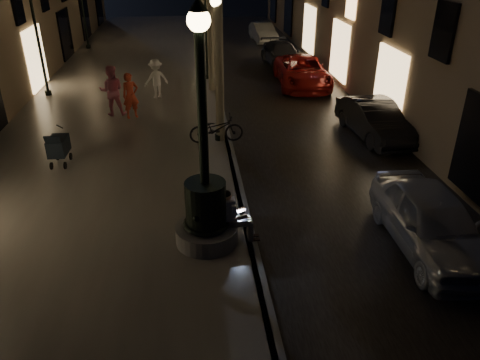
{
  "coord_description": "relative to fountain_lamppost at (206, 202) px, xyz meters",
  "views": [
    {
      "loc": [
        -1.23,
        -6.82,
        6.29
      ],
      "look_at": [
        -0.14,
        3.0,
        1.2
      ],
      "focal_mm": 35.0,
      "sensor_mm": 36.0,
      "label": 1
    }
  ],
  "objects": [
    {
      "name": "car_rear",
      "position": [
        5.0,
        17.0,
        -0.59
      ],
      "size": [
        2.06,
        4.38,
        1.23
      ],
      "primitive_type": "imported",
      "rotation": [
        0.0,
        0.0,
        0.08
      ],
      "color": "#323438",
      "rests_on": "ground"
    },
    {
      "name": "cobble_lane",
      "position": [
        4.0,
        13.0,
        -1.2
      ],
      "size": [
        6.0,
        45.0,
        0.02
      ],
      "primitive_type": "cube",
      "color": "black",
      "rests_on": "ground"
    },
    {
      "name": "promenade",
      "position": [
        -3.0,
        13.0,
        -1.11
      ],
      "size": [
        8.0,
        45.0,
        0.2
      ],
      "primitive_type": "cube",
      "color": "#635E57",
      "rests_on": "ground"
    },
    {
      "name": "lamp_left_b",
      "position": [
        -6.4,
        12.0,
        2.02
      ],
      "size": [
        0.36,
        0.36,
        4.81
      ],
      "color": "black",
      "rests_on": "promenade"
    },
    {
      "name": "seated_man_laptop",
      "position": [
        0.61,
        -0.0,
        -0.33
      ],
      "size": [
        0.91,
        0.31,
        1.28
      ],
      "color": "tan",
      "rests_on": "promenade"
    },
    {
      "name": "car_front",
      "position": [
        5.0,
        -0.5,
        -0.51
      ],
      "size": [
        1.71,
        4.13,
        1.4
      ],
      "primitive_type": "imported",
      "rotation": [
        0.0,
        0.0,
        -0.01
      ],
      "color": "#B2B4BA",
      "rests_on": "ground"
    },
    {
      "name": "stroller",
      "position": [
        -4.2,
        4.55,
        -0.41
      ],
      "size": [
        0.53,
        1.18,
        1.21
      ],
      "rotation": [
        0.0,
        0.0,
        -0.04
      ],
      "color": "black",
      "rests_on": "promenade"
    },
    {
      "name": "ground",
      "position": [
        1.0,
        13.0,
        -1.21
      ],
      "size": [
        120.0,
        120.0,
        0.0
      ],
      "primitive_type": "plane",
      "color": "black",
      "rests_on": "ground"
    },
    {
      "name": "pedestrian_pink",
      "position": [
        -3.17,
        9.03,
        -0.05
      ],
      "size": [
        0.97,
        0.77,
        1.92
      ],
      "primitive_type": "imported",
      "rotation": [
        0.0,
        0.0,
        3.19
      ],
      "color": "#CA6B83",
      "rests_on": "promenade"
    },
    {
      "name": "lamp_curb_b",
      "position": [
        0.7,
        14.0,
        2.02
      ],
      "size": [
        0.36,
        0.36,
        4.81
      ],
      "color": "black",
      "rests_on": "promenade"
    },
    {
      "name": "pedestrian_red",
      "position": [
        -2.44,
        8.62,
        -0.15
      ],
      "size": [
        0.74,
        0.63,
        1.71
      ],
      "primitive_type": "imported",
      "rotation": [
        0.0,
        0.0,
        0.43
      ],
      "color": "#BD3C25",
      "rests_on": "promenade"
    },
    {
      "name": "car_third",
      "position": [
        5.16,
        12.84,
        -0.53
      ],
      "size": [
        2.54,
        5.03,
        1.37
      ],
      "primitive_type": "imported",
      "rotation": [
        0.0,
        0.0,
        -0.06
      ],
      "color": "maroon",
      "rests_on": "ground"
    },
    {
      "name": "car_second",
      "position": [
        6.2,
        6.16,
        -0.56
      ],
      "size": [
        1.75,
        4.06,
        1.3
      ],
      "primitive_type": "imported",
      "rotation": [
        0.0,
        0.0,
        0.1
      ],
      "color": "black",
      "rests_on": "ground"
    },
    {
      "name": "car_fifth",
      "position": [
        5.0,
        23.85,
        -0.59
      ],
      "size": [
        1.56,
        3.86,
        1.25
      ],
      "primitive_type": "imported",
      "rotation": [
        0.0,
        0.0,
        0.07
      ],
      "color": "gray",
      "rests_on": "ground"
    },
    {
      "name": "fountain_lamppost",
      "position": [
        0.0,
        0.0,
        0.0
      ],
      "size": [
        1.4,
        1.4,
        5.21
      ],
      "color": "#59595B",
      "rests_on": "promenade"
    },
    {
      "name": "lamp_curb_a",
      "position": [
        0.7,
        6.0,
        2.02
      ],
      "size": [
        0.36,
        0.36,
        4.81
      ],
      "color": "black",
      "rests_on": "promenade"
    },
    {
      "name": "pedestrian_white",
      "position": [
        -1.61,
        11.09,
        -0.19
      ],
      "size": [
        1.22,
        0.98,
        1.64
      ],
      "primitive_type": "imported",
      "rotation": [
        0.0,
        0.0,
        3.55
      ],
      "color": "silver",
      "rests_on": "promenade"
    },
    {
      "name": "bicycle",
      "position": [
        0.6,
        5.82,
        -0.54
      ],
      "size": [
        1.84,
        0.74,
        0.95
      ],
      "primitive_type": "imported",
      "rotation": [
        0.0,
        0.0,
        1.63
      ],
      "color": "black",
      "rests_on": "promenade"
    },
    {
      "name": "curb_strip",
      "position": [
        1.0,
        13.0,
        -1.11
      ],
      "size": [
        0.25,
        45.0,
        0.2
      ],
      "primitive_type": "cube",
      "color": "#59595B",
      "rests_on": "ground"
    }
  ]
}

